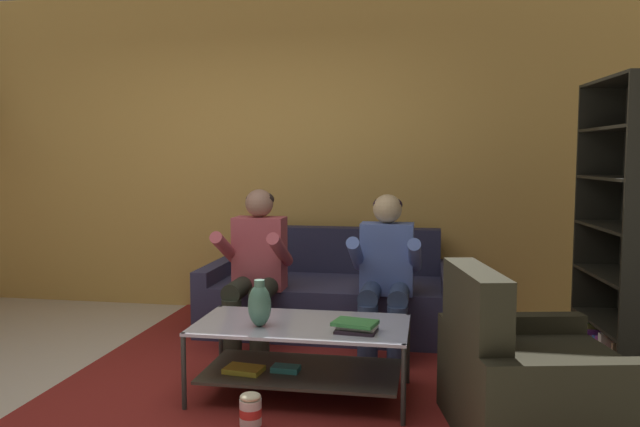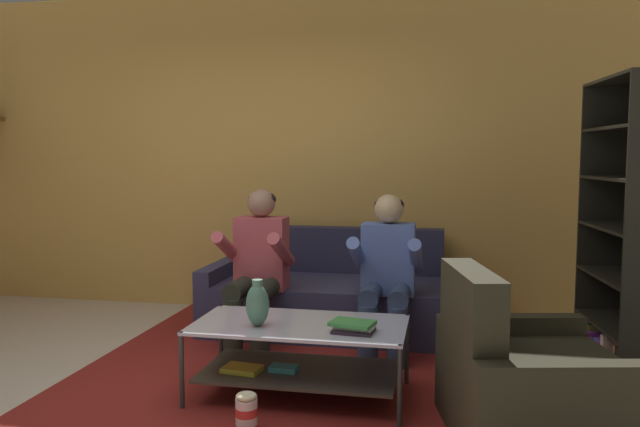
% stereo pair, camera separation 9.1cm
% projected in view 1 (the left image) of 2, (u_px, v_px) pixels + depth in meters
% --- Properties ---
extents(ground, '(16.80, 16.80, 0.00)m').
position_uv_depth(ground, '(172.00, 415.00, 3.42)').
color(ground, beige).
extents(back_partition, '(8.40, 0.12, 2.90)m').
position_uv_depth(back_partition, '(278.00, 152.00, 5.70)').
color(back_partition, gold).
rests_on(back_partition, ground).
extents(couch, '(2.01, 0.98, 0.80)m').
position_uv_depth(couch, '(332.00, 297.00, 5.10)').
color(couch, '#323250').
rests_on(couch, ground).
extents(person_seated_left, '(0.50, 0.58, 1.17)m').
position_uv_depth(person_seated_left, '(256.00, 262.00, 4.59)').
color(person_seated_left, '#282D22').
rests_on(person_seated_left, ground).
extents(person_seated_right, '(0.50, 0.58, 1.14)m').
position_uv_depth(person_seated_right, '(386.00, 268.00, 4.43)').
color(person_seated_right, navy).
rests_on(person_seated_right, ground).
extents(coffee_table, '(1.24, 0.65, 0.44)m').
position_uv_depth(coffee_table, '(300.00, 348.00, 3.64)').
color(coffee_table, '#B4B6C6').
rests_on(coffee_table, ground).
extents(area_rug, '(3.00, 3.42, 0.01)m').
position_uv_depth(area_rug, '(316.00, 362.00, 4.27)').
color(area_rug, maroon).
rests_on(area_rug, ground).
extents(vase, '(0.13, 0.13, 0.27)m').
position_uv_depth(vase, '(260.00, 305.00, 3.56)').
color(vase, '#497761').
rests_on(vase, coffee_table).
extents(book_stack, '(0.26, 0.21, 0.06)m').
position_uv_depth(book_stack, '(356.00, 326.00, 3.46)').
color(book_stack, '#2F222D').
rests_on(book_stack, coffee_table).
extents(bookshelf, '(0.41, 0.89, 1.91)m').
position_uv_depth(bookshelf, '(626.00, 258.00, 4.05)').
color(bookshelf, black).
rests_on(bookshelf, ground).
extents(armchair, '(0.98, 1.05, 0.87)m').
position_uv_depth(armchair, '(530.00, 384.00, 3.09)').
color(armchair, '#292619').
rests_on(armchair, ground).
extents(popcorn_tub, '(0.11, 0.11, 0.21)m').
position_uv_depth(popcorn_tub, '(251.00, 413.00, 3.18)').
color(popcorn_tub, red).
rests_on(popcorn_tub, ground).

